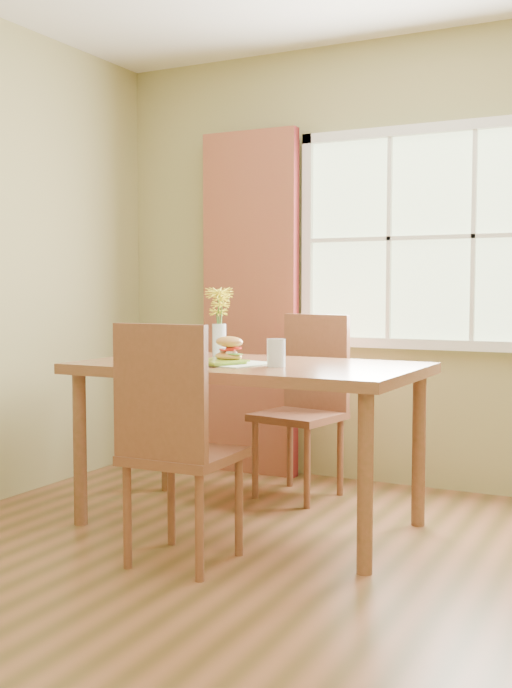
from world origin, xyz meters
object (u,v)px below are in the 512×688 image
object	(u,v)px
dining_table	(249,380)
chair_far	(307,396)
chair_near	(173,435)
flower_vase	(219,314)
croissant_sandwich	(229,349)
water_glass	(276,353)

from	to	relation	value
dining_table	chair_far	world-z (taller)	chair_far
chair_near	flower_vase	world-z (taller)	flower_vase
croissant_sandwich	flower_vase	size ratio (longest dim) A/B	0.50
dining_table	flower_vase	bearing A→B (deg)	147.98
water_glass	flower_vase	bearing A→B (deg)	149.32
chair_near	croissant_sandwich	size ratio (longest dim) A/B	5.57
water_glass	flower_vase	size ratio (longest dim) A/B	0.35
dining_table	chair_near	bearing A→B (deg)	-88.93
chair_far	water_glass	size ratio (longest dim) A/B	7.85
chair_near	chair_far	bearing A→B (deg)	88.53
chair_near	chair_far	distance (m)	1.42
chair_near	dining_table	bearing A→B (deg)	89.22
dining_table	chair_near	xyz separation A→B (m)	(0.00, -0.71, -0.16)
dining_table	flower_vase	xyz separation A→B (m)	(-0.27, 0.17, 0.32)
croissant_sandwich	flower_vase	world-z (taller)	flower_vase
dining_table	croissant_sandwich	size ratio (longest dim) A/B	9.03
croissant_sandwich	water_glass	world-z (taller)	croissant_sandwich
chair_far	water_glass	distance (m)	0.89
water_glass	chair_near	bearing A→B (deg)	-108.10
dining_table	croissant_sandwich	bearing A→B (deg)	-122.18
chair_far	flower_vase	world-z (taller)	flower_vase
dining_table	water_glass	size ratio (longest dim) A/B	12.81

